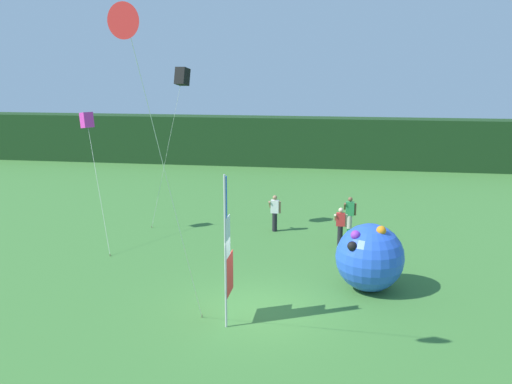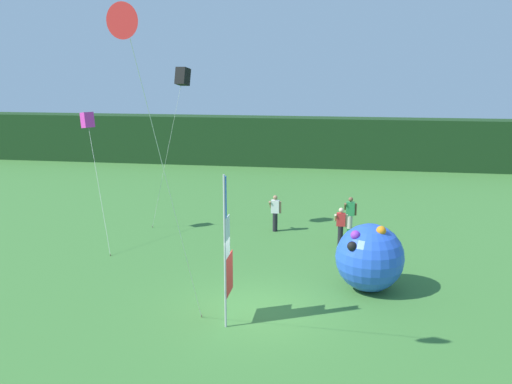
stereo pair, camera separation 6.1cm
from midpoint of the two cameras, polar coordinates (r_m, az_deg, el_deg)
ground_plane at (r=17.04m, az=0.23°, el=-12.27°), size 120.00×120.00×0.00m
distant_treeline at (r=41.51m, az=5.89°, el=5.19°), size 80.00×2.40×3.63m
banner_flag at (r=15.59m, az=-2.89°, el=-6.30°), size 0.06×1.03×4.43m
person_near_banner at (r=23.04m, az=8.85°, el=-3.43°), size 0.55×0.48×1.60m
person_mid_field at (r=24.48m, az=9.81°, el=-2.34°), size 0.55×0.48×1.71m
person_far_left at (r=24.70m, az=2.07°, el=-2.10°), size 0.55×0.48×1.66m
inflatable_balloon at (r=18.55m, az=11.79°, el=-6.66°), size 2.25×2.25×2.31m
folding_chair at (r=22.43m, az=10.08°, el=-4.83°), size 0.51×0.51×0.89m
kite_red_delta_0 at (r=11.82m, az=-13.18°, el=16.68°), size 0.81×3.89×8.49m
kite_black_box_1 at (r=24.07m, az=-7.55°, el=11.74°), size 2.09×0.73×7.26m
kite_magenta_box_2 at (r=24.63m, az=-17.01°, el=7.10°), size 2.28×3.06×5.40m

